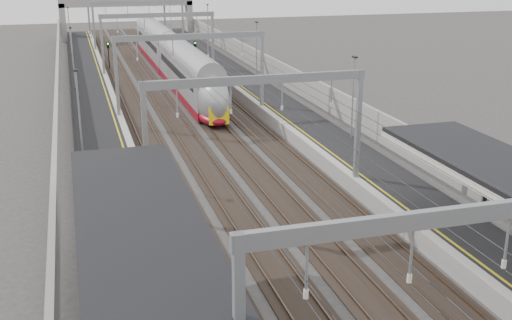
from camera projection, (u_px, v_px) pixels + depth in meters
platform_left at (97, 114)px, 56.57m from camera, size 4.00×120.00×1.00m
platform_right at (270, 103)px, 60.82m from camera, size 4.00×120.00×1.00m
tracks at (187, 113)px, 58.84m from camera, size 11.40×140.00×0.20m
overhead_line at (173, 37)px, 63.00m from camera, size 13.00×140.00×6.60m
canopy_left at (166, 314)px, 16.78m from camera, size 4.40×30.00×4.24m
overbridge at (127, 7)px, 107.45m from camera, size 22.00×2.20×6.90m
wall_left at (58, 104)px, 55.39m from camera, size 0.30×120.00×3.20m
wall_right at (302, 89)px, 61.33m from camera, size 0.30×120.00×3.20m
train at (174, 63)px, 73.10m from camera, size 2.67×48.67×4.23m
signal_green at (108, 50)px, 79.97m from camera, size 0.32×0.32×3.48m
signal_red_near at (184, 55)px, 76.57m from camera, size 0.32×0.32×3.48m
signal_red_far at (195, 49)px, 80.84m from camera, size 0.32×0.32×3.48m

